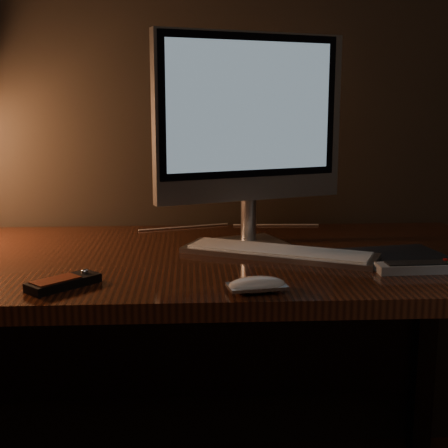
{
  "coord_description": "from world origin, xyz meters",
  "views": [
    {
      "loc": [
        0.02,
        0.35,
        1.13
      ],
      "look_at": [
        0.09,
        1.73,
        0.85
      ],
      "focal_mm": 50.0,
      "sensor_mm": 36.0,
      "label": 1
    }
  ],
  "objects_px": {
    "monitor": "(251,122)",
    "media_remote": "(64,282)",
    "desk": "(186,296)",
    "tv_remote": "(421,267)",
    "mouse": "(257,287)",
    "keyboard": "(278,252)"
  },
  "relations": [
    {
      "from": "desk",
      "to": "monitor",
      "type": "relative_size",
      "value": 2.94
    },
    {
      "from": "keyboard",
      "to": "media_remote",
      "type": "xyz_separation_m",
      "value": [
        -0.48,
        -0.24,
        0.0
      ]
    },
    {
      "from": "desk",
      "to": "media_remote",
      "type": "relative_size",
      "value": 10.9
    },
    {
      "from": "desk",
      "to": "tv_remote",
      "type": "xyz_separation_m",
      "value": [
        0.53,
        -0.26,
        0.14
      ]
    },
    {
      "from": "desk",
      "to": "media_remote",
      "type": "height_order",
      "value": "media_remote"
    },
    {
      "from": "monitor",
      "to": "media_remote",
      "type": "height_order",
      "value": "monitor"
    },
    {
      "from": "mouse",
      "to": "tv_remote",
      "type": "xyz_separation_m",
      "value": [
        0.38,
        0.13,
        0.0
      ]
    },
    {
      "from": "media_remote",
      "to": "tv_remote",
      "type": "relative_size",
      "value": 0.73
    },
    {
      "from": "mouse",
      "to": "keyboard",
      "type": "bearing_deg",
      "value": 64.32
    },
    {
      "from": "monitor",
      "to": "media_remote",
      "type": "bearing_deg",
      "value": -158.94
    },
    {
      "from": "mouse",
      "to": "tv_remote",
      "type": "height_order",
      "value": "tv_remote"
    },
    {
      "from": "desk",
      "to": "keyboard",
      "type": "xyz_separation_m",
      "value": [
        0.23,
        -0.09,
        0.14
      ]
    },
    {
      "from": "monitor",
      "to": "tv_remote",
      "type": "bearing_deg",
      "value": -59.78
    },
    {
      "from": "media_remote",
      "to": "monitor",
      "type": "bearing_deg",
      "value": -3.65
    },
    {
      "from": "tv_remote",
      "to": "desk",
      "type": "bearing_deg",
      "value": 151.62
    },
    {
      "from": "desk",
      "to": "media_remote",
      "type": "bearing_deg",
      "value": -126.95
    },
    {
      "from": "desk",
      "to": "keyboard",
      "type": "distance_m",
      "value": 0.28
    },
    {
      "from": "desk",
      "to": "media_remote",
      "type": "xyz_separation_m",
      "value": [
        -0.25,
        -0.33,
        0.14
      ]
    },
    {
      "from": "monitor",
      "to": "mouse",
      "type": "height_order",
      "value": "monitor"
    },
    {
      "from": "mouse",
      "to": "media_remote",
      "type": "relative_size",
      "value": 0.79
    },
    {
      "from": "monitor",
      "to": "media_remote",
      "type": "relative_size",
      "value": 3.71
    },
    {
      "from": "monitor",
      "to": "mouse",
      "type": "distance_m",
      "value": 0.53
    }
  ]
}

